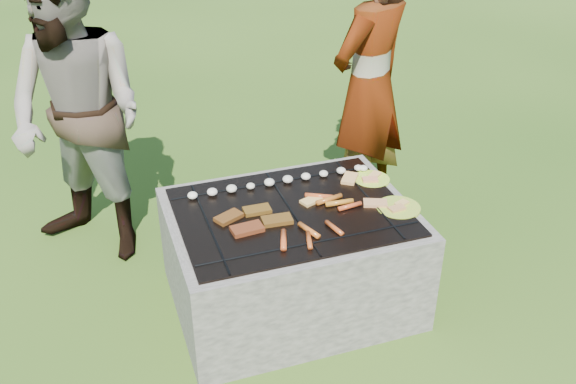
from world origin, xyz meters
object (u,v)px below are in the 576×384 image
object	(u,v)px
plate_far	(372,179)
bystander	(78,117)
fire_pit	(291,260)
cook	(369,86)
plate_near	(398,208)

from	to	relation	value
plate_far	bystander	bearing A→B (deg)	155.19
fire_pit	plate_far	distance (m)	0.67
fire_pit	cook	xyz separation A→B (m)	(0.83, 0.82, 0.63)
cook	bystander	size ratio (longest dim) A/B	0.99
bystander	fire_pit	bearing A→B (deg)	3.67
plate_near	plate_far	bearing A→B (deg)	89.93
cook	fire_pit	bearing A→B (deg)	15.86
fire_pit	bystander	xyz separation A→B (m)	(-1.00, 0.90, 0.65)
plate_far	bystander	world-z (taller)	bystander
cook	plate_near	bearing A→B (deg)	45.72
fire_pit	cook	world-z (taller)	cook
plate_far	cook	distance (m)	0.76
fire_pit	cook	bearing A→B (deg)	44.87
fire_pit	bystander	bearing A→B (deg)	138.01
fire_pit	plate_near	world-z (taller)	plate_near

